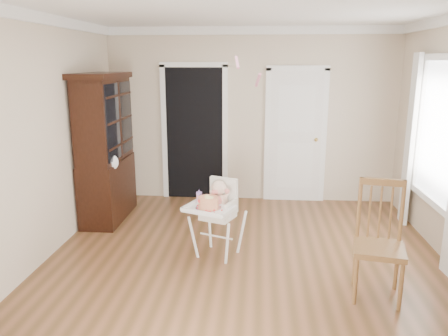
# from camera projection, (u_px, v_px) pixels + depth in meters

# --- Properties ---
(floor) EXTENTS (5.00, 5.00, 0.00)m
(floor) POSITION_uv_depth(u_px,v_px,m) (244.00, 268.00, 4.76)
(floor) COLOR #55391D
(floor) RESTS_ON ground
(ceiling) EXTENTS (5.00, 5.00, 0.00)m
(ceiling) POSITION_uv_depth(u_px,v_px,m) (248.00, 6.00, 4.11)
(ceiling) COLOR white
(ceiling) RESTS_ON wall_back
(wall_back) EXTENTS (4.50, 0.00, 4.50)m
(wall_back) POSITION_uv_depth(u_px,v_px,m) (251.00, 116.00, 6.86)
(wall_back) COLOR beige
(wall_back) RESTS_ON floor
(wall_left) EXTENTS (0.00, 5.00, 5.00)m
(wall_left) POSITION_uv_depth(u_px,v_px,m) (33.00, 143.00, 4.62)
(wall_left) COLOR beige
(wall_left) RESTS_ON floor
(crown_molding) EXTENTS (4.50, 5.00, 0.12)m
(crown_molding) POSITION_uv_depth(u_px,v_px,m) (247.00, 12.00, 4.13)
(crown_molding) COLOR white
(crown_molding) RESTS_ON ceiling
(doorway) EXTENTS (1.06, 0.05, 2.22)m
(doorway) POSITION_uv_depth(u_px,v_px,m) (195.00, 131.00, 6.97)
(doorway) COLOR black
(doorway) RESTS_ON wall_back
(closet_door) EXTENTS (0.96, 0.09, 2.13)m
(closet_door) POSITION_uv_depth(u_px,v_px,m) (295.00, 137.00, 6.85)
(closet_door) COLOR white
(closet_door) RESTS_ON wall_back
(window_right) EXTENTS (0.13, 1.84, 2.30)m
(window_right) POSITION_uv_depth(u_px,v_px,m) (436.00, 141.00, 5.05)
(window_right) COLOR white
(window_right) RESTS_ON wall_right
(high_chair) EXTENTS (0.71, 0.79, 0.92)m
(high_chair) POSITION_uv_depth(u_px,v_px,m) (218.00, 209.00, 4.94)
(high_chair) COLOR white
(high_chair) RESTS_ON floor
(baby) EXTENTS (0.24, 0.25, 0.39)m
(baby) POSITION_uv_depth(u_px,v_px,m) (219.00, 198.00, 4.93)
(baby) COLOR beige
(baby) RESTS_ON high_chair
(cake) EXTENTS (0.28, 0.28, 0.13)m
(cake) POSITION_uv_depth(u_px,v_px,m) (208.00, 203.00, 4.72)
(cake) COLOR silver
(cake) RESTS_ON high_chair
(sippy_cup) EXTENTS (0.07, 0.07, 0.16)m
(sippy_cup) POSITION_uv_depth(u_px,v_px,m) (199.00, 197.00, 4.90)
(sippy_cup) COLOR pink
(sippy_cup) RESTS_ON high_chair
(china_cabinet) EXTENTS (0.54, 1.21, 2.04)m
(china_cabinet) POSITION_uv_depth(u_px,v_px,m) (106.00, 148.00, 6.04)
(china_cabinet) COLOR black
(china_cabinet) RESTS_ON floor
(dining_chair) EXTENTS (0.53, 0.53, 1.11)m
(dining_chair) POSITION_uv_depth(u_px,v_px,m) (379.00, 244.00, 4.10)
(dining_chair) COLOR brown
(dining_chair) RESTS_ON floor
(streamer) EXTENTS (0.08, 0.49, 0.15)m
(streamer) POSITION_uv_depth(u_px,v_px,m) (237.00, 62.00, 5.13)
(streamer) COLOR pink
(streamer) RESTS_ON ceiling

